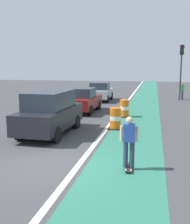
# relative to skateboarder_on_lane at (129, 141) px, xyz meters

# --- Properties ---
(ground_plane) EXTENTS (100.00, 100.00, 0.00)m
(ground_plane) POSITION_rel_skateboarder_on_lane_xyz_m (-2.53, -0.09, -0.91)
(ground_plane) COLOR #424244
(bike_lane_strip) EXTENTS (2.50, 80.00, 0.01)m
(bike_lane_strip) POSITION_rel_skateboarder_on_lane_xyz_m (-0.13, 11.91, -0.91)
(bike_lane_strip) COLOR #2D755B
(bike_lane_strip) RESTS_ON ground
(lane_divider_stripe) EXTENTS (0.20, 80.00, 0.01)m
(lane_divider_stripe) POSITION_rel_skateboarder_on_lane_xyz_m (-1.63, 11.91, -0.91)
(lane_divider_stripe) COLOR silver
(lane_divider_stripe) RESTS_ON ground
(skateboarder_on_lane) EXTENTS (0.57, 0.81, 1.69)m
(skateboarder_on_lane) POSITION_rel_skateboarder_on_lane_xyz_m (0.00, 0.00, 0.00)
(skateboarder_on_lane) COLOR black
(skateboarder_on_lane) RESTS_ON ground
(parked_suv_nearest) EXTENTS (2.00, 4.64, 2.04)m
(parked_suv_nearest) POSITION_rel_skateboarder_on_lane_xyz_m (-4.06, 3.82, 0.12)
(parked_suv_nearest) COLOR black
(parked_suv_nearest) RESTS_ON ground
(parked_sedan_second) EXTENTS (2.01, 4.15, 1.70)m
(parked_sedan_second) POSITION_rel_skateboarder_on_lane_xyz_m (-4.15, 10.16, -0.08)
(parked_sedan_second) COLOR maroon
(parked_sedan_second) RESTS_ON ground
(parked_sedan_third) EXTENTS (1.96, 4.12, 1.70)m
(parked_sedan_third) POSITION_rel_skateboarder_on_lane_xyz_m (-4.15, 16.61, -0.08)
(parked_sedan_third) COLOR #9EA0A5
(parked_sedan_third) RESTS_ON ground
(traffic_barrel_front) EXTENTS (0.73, 0.73, 1.09)m
(traffic_barrel_front) POSITION_rel_skateboarder_on_lane_xyz_m (-1.19, 5.51, -0.38)
(traffic_barrel_front) COLOR orange
(traffic_barrel_front) RESTS_ON ground
(traffic_barrel_mid) EXTENTS (0.73, 0.73, 1.09)m
(traffic_barrel_mid) POSITION_rel_skateboarder_on_lane_xyz_m (-1.10, 8.96, -0.38)
(traffic_barrel_mid) COLOR orange
(traffic_barrel_mid) RESTS_ON ground
(traffic_light_corner) EXTENTS (0.41, 0.32, 5.10)m
(traffic_light_corner) POSITION_rel_skateboarder_on_lane_xyz_m (3.08, 18.60, 2.59)
(traffic_light_corner) COLOR #2D2D2D
(traffic_light_corner) RESTS_ON ground
(pedestrian_crossing) EXTENTS (0.34, 0.20, 1.61)m
(pedestrian_crossing) POSITION_rel_skateboarder_on_lane_xyz_m (3.37, 19.30, -0.05)
(pedestrian_crossing) COLOR #33333D
(pedestrian_crossing) RESTS_ON ground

